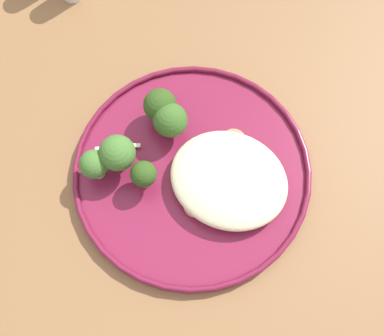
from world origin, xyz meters
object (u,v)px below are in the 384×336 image
seared_scallop_tilted_round (196,204)px  broccoli_floret_split_head (118,154)px  seared_scallop_half_hidden (195,187)px  seared_scallop_front_small (235,182)px  broccoli_floret_rear_charred (141,173)px  seared_scallop_rear_pale (219,189)px  seared_scallop_left_edge (234,141)px  seared_scallop_center_golden (252,216)px  broccoli_floret_tall_stalk (172,125)px  seared_scallop_tiny_bay (262,178)px  dinner_plate (192,171)px  broccoli_floret_front_edge (160,105)px  broccoli_floret_center_pile (94,165)px

seared_scallop_tilted_round → broccoli_floret_split_head: size_ratio=0.47×
seared_scallop_half_hidden → seared_scallop_front_small: bearing=-148.3°
broccoli_floret_rear_charred → seared_scallop_rear_pale: bearing=-164.5°
seared_scallop_left_edge → seared_scallop_center_golden: size_ratio=1.28×
seared_scallop_rear_pale → seared_scallop_front_small: seared_scallop_front_small is taller
seared_scallop_left_edge → broccoli_floret_tall_stalk: 0.08m
seared_scallop_left_edge → broccoli_floret_tall_stalk: (0.07, 0.02, 0.02)m
broccoli_floret_tall_stalk → broccoli_floret_rear_charred: bearing=83.8°
seared_scallop_center_golden → seared_scallop_tiny_bay: size_ratio=0.92×
seared_scallop_front_small → broccoli_floret_rear_charred: size_ratio=0.62×
dinner_plate → broccoli_floret_front_edge: 0.09m
seared_scallop_tilted_round → seared_scallop_left_edge: (-0.01, -0.09, -0.00)m
broccoli_floret_split_head → dinner_plate: bearing=-161.1°
seared_scallop_front_small → dinner_plate: bearing=4.3°
seared_scallop_tiny_bay → seared_scallop_front_small: bearing=32.2°
broccoli_floret_center_pile → seared_scallop_front_small: bearing=-161.3°
seared_scallop_tilted_round → broccoli_floret_rear_charred: broccoli_floret_rear_charred is taller
seared_scallop_center_golden → broccoli_floret_rear_charred: 0.14m
seared_scallop_left_edge → broccoli_floret_tall_stalk: bearing=15.1°
seared_scallop_left_edge → seared_scallop_half_hidden: 0.08m
seared_scallop_rear_pale → seared_scallop_front_small: size_ratio=1.18×
broccoli_floret_split_head → broccoli_floret_center_pile: 0.03m
broccoli_floret_front_edge → broccoli_floret_center_pile: size_ratio=1.11×
seared_scallop_left_edge → seared_scallop_half_hidden: seared_scallop_half_hidden is taller
seared_scallop_left_edge → broccoli_floret_split_head: bearing=35.3°
broccoli_floret_front_edge → broccoli_floret_split_head: size_ratio=0.89×
seared_scallop_tilted_round → seared_scallop_center_golden: (-0.07, -0.01, -0.00)m
seared_scallop_tiny_bay → seared_scallop_half_hidden: (0.07, 0.04, 0.00)m
seared_scallop_half_hidden → broccoli_floret_rear_charred: broccoli_floret_rear_charred is taller
broccoli_floret_front_edge → broccoli_floret_center_pile: 0.11m
seared_scallop_tilted_round → seared_scallop_half_hidden: size_ratio=1.04×
dinner_plate → seared_scallop_tilted_round: seared_scallop_tilted_round is taller
seared_scallop_tilted_round → seared_scallop_front_small: 0.05m
seared_scallop_front_small → seared_scallop_left_edge: bearing=-66.9°
broccoli_floret_rear_charred → broccoli_floret_front_edge: bearing=-79.8°
seared_scallop_center_golden → broccoli_floret_split_head: (0.17, 0.00, 0.03)m
seared_scallop_left_edge → seared_scallop_tiny_bay: (-0.05, 0.03, 0.00)m
seared_scallop_tiny_bay → broccoli_floret_front_edge: broccoli_floret_front_edge is taller
seared_scallop_half_hidden → broccoli_floret_rear_charred: bearing=14.1°
seared_scallop_left_edge → seared_scallop_tiny_bay: size_ratio=1.18×
broccoli_floret_rear_charred → broccoli_floret_split_head: bearing=-14.7°
seared_scallop_half_hidden → broccoli_floret_split_head: bearing=4.1°
broccoli_floret_center_pile → broccoli_floret_split_head: bearing=-135.2°
seared_scallop_half_hidden → dinner_plate: bearing=-58.4°
seared_scallop_half_hidden → broccoli_floret_center_pile: 0.12m
seared_scallop_left_edge → dinner_plate: bearing=58.3°
seared_scallop_tiny_bay → seared_scallop_half_hidden: size_ratio=0.87×
broccoli_floret_tall_stalk → seared_scallop_left_edge: bearing=-164.9°
seared_scallop_front_small → broccoli_floret_tall_stalk: 0.10m
seared_scallop_front_small → broccoli_floret_center_pile: size_ratio=0.60×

